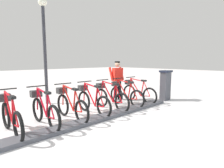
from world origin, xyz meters
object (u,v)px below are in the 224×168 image
object	(u,v)px
payment_kiosk	(165,85)
bike_docked_0	(138,92)
lamp_post	(44,36)
bike_docked_6	(10,116)
bike_docked_4	(70,105)
bike_docked_1	(125,94)
bike_docked_2	(110,97)
bike_docked_3	(92,100)
worker_near_rack	(117,79)
bike_docked_5	(44,110)

from	to	relation	value
payment_kiosk	bike_docked_0	distance (m)	1.31
lamp_post	bike_docked_6	bearing A→B (deg)	141.10
bike_docked_4	bike_docked_6	world-z (taller)	same
bike_docked_1	bike_docked_6	xyz separation A→B (m)	(0.00, 3.88, 0.00)
bike_docked_2	payment_kiosk	bearing A→B (deg)	-101.93
bike_docked_4	bike_docked_1	bearing A→B (deg)	-90.00
bike_docked_3	bike_docked_6	size ratio (longest dim) A/B	1.00
bike_docked_6	worker_near_rack	size ratio (longest dim) A/B	1.04
bike_docked_2	bike_docked_3	bearing A→B (deg)	90.00
worker_near_rack	lamp_post	size ratio (longest dim) A/B	0.42
worker_near_rack	lamp_post	xyz separation A→B (m)	(1.41, 2.52, 1.71)
bike_docked_1	lamp_post	distance (m)	3.76
bike_docked_1	bike_docked_3	bearing A→B (deg)	90.00
bike_docked_2	bike_docked_5	distance (m)	2.33
payment_kiosk	bike_docked_0	bearing A→B (deg)	63.68
payment_kiosk	bike_docked_4	distance (m)	4.30
bike_docked_3	bike_docked_2	bearing A→B (deg)	-90.00
bike_docked_3	bike_docked_5	xyz separation A→B (m)	(0.00, 1.55, 0.00)
bike_docked_2	lamp_post	world-z (taller)	lamp_post
lamp_post	bike_docked_2	bearing A→B (deg)	-151.71
bike_docked_6	lamp_post	xyz separation A→B (m)	(2.31, -1.86, 2.19)
bike_docked_3	bike_docked_5	world-z (taller)	same
bike_docked_5	bike_docked_4	bearing A→B (deg)	-90.00
payment_kiosk	bike_docked_2	size ratio (longest dim) A/B	0.74
bike_docked_0	bike_docked_1	world-z (taller)	same
bike_docked_0	bike_docked_1	size ratio (longest dim) A/B	1.00
bike_docked_1	bike_docked_3	distance (m)	1.55
bike_docked_5	bike_docked_6	size ratio (longest dim) A/B	1.00
payment_kiosk	lamp_post	world-z (taller)	lamp_post
bike_docked_2	bike_docked_1	bearing A→B (deg)	-90.00
bike_docked_1	bike_docked_2	world-z (taller)	same
payment_kiosk	bike_docked_6	size ratio (longest dim) A/B	0.74
bike_docked_1	bike_docked_4	distance (m)	2.33
payment_kiosk	bike_docked_4	size ratio (longest dim) A/B	0.74
lamp_post	bike_docked_5	bearing A→B (deg)	154.80
bike_docked_4	lamp_post	world-z (taller)	lamp_post
bike_docked_0	lamp_post	size ratio (longest dim) A/B	0.43
worker_near_rack	bike_docked_4	bearing A→B (deg)	107.57
payment_kiosk	worker_near_rack	bearing A→B (deg)	44.31
bike_docked_1	lamp_post	xyz separation A→B (m)	(2.31, 2.02, 2.19)
worker_near_rack	lamp_post	bearing A→B (deg)	60.72
payment_kiosk	worker_near_rack	distance (m)	2.06
bike_docked_3	bike_docked_6	xyz separation A→B (m)	(0.00, 2.33, 0.00)
bike_docked_5	worker_near_rack	xyz separation A→B (m)	(0.89, -3.60, 0.48)
bike_docked_0	bike_docked_4	world-z (taller)	same
bike_docked_3	lamp_post	size ratio (longest dim) A/B	0.43
bike_docked_5	worker_near_rack	world-z (taller)	worker_near_rack
bike_docked_4	bike_docked_3	bearing A→B (deg)	-90.00
bike_docked_4	bike_docked_5	distance (m)	0.78
bike_docked_1	bike_docked_2	xyz separation A→B (m)	(0.00, 0.78, 0.00)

